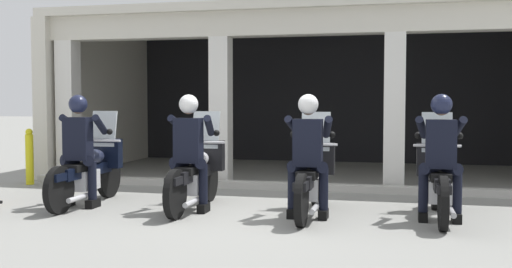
# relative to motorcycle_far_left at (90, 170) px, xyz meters

# --- Properties ---
(ground_plane) EXTENTS (80.00, 80.00, 0.00)m
(ground_plane) POSITION_rel_motorcycle_far_left_xyz_m (2.43, 2.87, -0.50)
(ground_plane) COLOR gray
(station_building) EXTENTS (10.28, 4.99, 3.24)m
(station_building) POSITION_rel_motorcycle_far_left_xyz_m (2.77, 5.04, 1.58)
(station_building) COLOR black
(station_building) RESTS_ON ground
(kerb_strip) EXTENTS (9.78, 0.24, 0.12)m
(kerb_strip) POSITION_rel_motorcycle_far_left_xyz_m (2.77, 2.00, -0.44)
(kerb_strip) COLOR #B7B5AD
(kerb_strip) RESTS_ON ground
(motorcycle_far_left) EXTENTS (0.62, 2.04, 1.35)m
(motorcycle_far_left) POSITION_rel_motorcycle_far_left_xyz_m (0.00, 0.00, 0.00)
(motorcycle_far_left) COLOR black
(motorcycle_far_left) RESTS_ON ground
(police_officer_far_left) EXTENTS (0.63, 0.61, 1.58)m
(police_officer_far_left) POSITION_rel_motorcycle_far_left_xyz_m (-0.00, -0.28, 0.44)
(police_officer_far_left) COLOR black
(police_officer_far_left) RESTS_ON ground
(motorcycle_center_left) EXTENTS (0.62, 2.04, 1.35)m
(motorcycle_center_left) POSITION_rel_motorcycle_far_left_xyz_m (1.62, 0.02, 0.00)
(motorcycle_center_left) COLOR black
(motorcycle_center_left) RESTS_ON ground
(police_officer_center_left) EXTENTS (0.63, 0.61, 1.58)m
(police_officer_center_left) POSITION_rel_motorcycle_far_left_xyz_m (1.62, -0.26, 0.44)
(police_officer_center_left) COLOR black
(police_officer_center_left) RESTS_ON ground
(motorcycle_center_right) EXTENTS (0.62, 2.04, 1.35)m
(motorcycle_center_right) POSITION_rel_motorcycle_far_left_xyz_m (3.25, -0.06, 0.00)
(motorcycle_center_right) COLOR black
(motorcycle_center_right) RESTS_ON ground
(police_officer_center_right) EXTENTS (0.63, 0.61, 1.58)m
(police_officer_center_right) POSITION_rel_motorcycle_far_left_xyz_m (3.25, -0.34, 0.44)
(police_officer_center_right) COLOR black
(police_officer_center_right) RESTS_ON ground
(motorcycle_far_right) EXTENTS (0.62, 2.04, 1.35)m
(motorcycle_far_right) POSITION_rel_motorcycle_far_left_xyz_m (4.87, 0.10, 0.00)
(motorcycle_far_right) COLOR black
(motorcycle_far_right) RESTS_ON ground
(police_officer_far_right) EXTENTS (0.63, 0.61, 1.58)m
(police_officer_far_right) POSITION_rel_motorcycle_far_left_xyz_m (4.87, -0.19, 0.44)
(police_officer_far_right) COLOR black
(police_officer_far_right) RESTS_ON ground
(bollard_kerbside) EXTENTS (0.14, 0.14, 1.01)m
(bollard_kerbside) POSITION_rel_motorcycle_far_left_xyz_m (-2.06, 1.58, -0.00)
(bollard_kerbside) COLOR yellow
(bollard_kerbside) RESTS_ON ground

